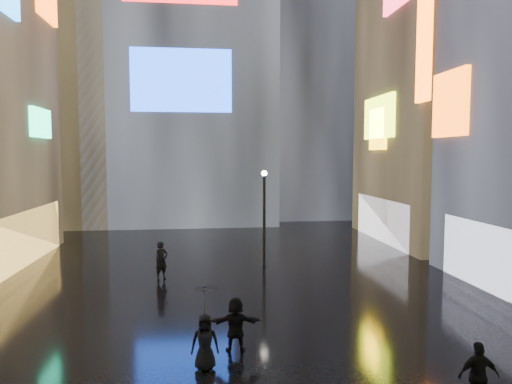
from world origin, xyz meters
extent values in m
plane|color=black|center=(0.00, 20.00, 0.00)|extent=(140.00, 140.00, 0.00)
cube|color=#FFC659|center=(-11.10, 26.00, 1.50)|extent=(0.20, 10.00, 3.00)
cube|color=#1CFFA6|center=(-10.85, 27.82, 7.91)|extent=(0.25, 3.00, 1.71)
cube|color=#FF5C0C|center=(-10.85, 29.70, 15.31)|extent=(0.25, 3.32, 1.94)
cube|color=white|center=(11.10, 17.00, 1.50)|extent=(0.20, 9.00, 3.00)
cube|color=#FF5C0C|center=(10.85, 21.12, 8.58)|extent=(0.25, 2.99, 3.26)
cube|color=#FF5C0C|center=(10.85, 24.00, 14.00)|extent=(0.25, 1.40, 10.00)
cube|color=black|center=(16.00, 30.00, 14.00)|extent=(10.00, 12.00, 28.00)
cube|color=white|center=(11.10, 30.00, 1.50)|extent=(0.20, 9.00, 3.00)
cube|color=#D2FF19|center=(10.85, 30.32, 8.66)|extent=(0.25, 4.92, 2.91)
cube|color=#FFB00C|center=(10.85, 30.44, 7.84)|extent=(0.25, 2.63, 2.87)
cube|color=#194CFF|center=(-3.00, 36.90, 12.00)|extent=(8.00, 0.20, 5.00)
cube|color=black|center=(9.00, 46.00, 17.00)|extent=(12.00, 12.00, 34.00)
cube|color=black|center=(-14.00, 42.00, 13.00)|extent=(10.00, 10.00, 26.00)
cylinder|color=black|center=(1.90, 23.99, 2.50)|extent=(0.16, 0.16, 5.00)
sphere|color=white|center=(1.90, 23.99, 5.05)|extent=(0.30, 0.30, 0.30)
imported|color=black|center=(4.96, 9.16, 0.82)|extent=(0.99, 0.49, 1.63)
imported|color=black|center=(-1.45, 11.93, 0.80)|extent=(0.80, 0.53, 1.60)
imported|color=black|center=(-0.50, 13.05, 0.85)|extent=(1.60, 0.60, 1.69)
imported|color=black|center=(-3.46, 21.60, 0.93)|extent=(0.81, 0.77, 1.86)
imported|color=black|center=(-1.45, 11.93, 2.01)|extent=(1.27, 1.28, 0.83)
camera|label=1|loc=(-1.51, -0.51, 6.01)|focal=32.00mm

